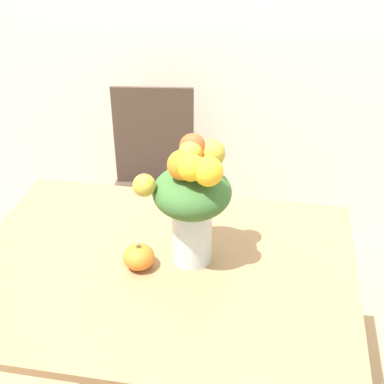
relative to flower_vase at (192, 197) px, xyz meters
name	(u,v)px	position (x,y,z in m)	size (l,w,h in m)	color
dining_table	(162,289)	(-0.09, -0.05, -0.35)	(1.28, 0.95, 0.76)	#9E754C
flower_vase	(192,197)	(0.00, 0.00, 0.00)	(0.30, 0.25, 0.45)	silver
pumpkin	(139,257)	(-0.16, -0.07, -0.21)	(0.10, 0.10, 0.09)	orange
dining_chair_near_window	(153,188)	(-0.34, 0.82, -0.50)	(0.47, 0.47, 1.00)	#47382D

